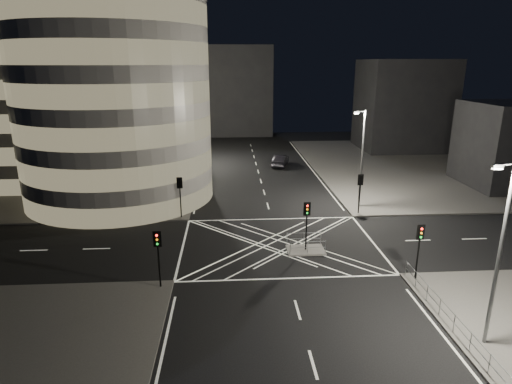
{
  "coord_description": "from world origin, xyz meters",
  "views": [
    {
      "loc": [
        -4.04,
        -32.87,
        14.57
      ],
      "look_at": [
        -1.58,
        5.31,
        3.0
      ],
      "focal_mm": 30.0,
      "sensor_mm": 36.0,
      "label": 1
    }
  ],
  "objects": [
    {
      "name": "traffic_signal_nr",
      "position": [
        8.8,
        -6.8,
        2.91
      ],
      "size": [
        0.55,
        0.22,
        4.0
      ],
      "color": "black",
      "rests_on": "sidewalk_near_right"
    },
    {
      "name": "traffic_signal_nl",
      "position": [
        -8.8,
        -6.8,
        2.91
      ],
      "size": [
        0.55,
        0.22,
        4.0
      ],
      "color": "black",
      "rests_on": "sidewalk_near_left"
    },
    {
      "name": "tree_b",
      "position": [
        -10.5,
        15.0,
        5.36
      ],
      "size": [
        5.2,
        5.2,
        8.2
      ],
      "color": "black",
      "rests_on": "sidewalk_far_left"
    },
    {
      "name": "traffic_signal_island",
      "position": [
        2.0,
        -1.5,
        2.91
      ],
      "size": [
        0.55,
        0.22,
        4.0
      ],
      "color": "black",
      "rests_on": "central_island"
    },
    {
      "name": "building_far_end",
      "position": [
        -4.0,
        58.0,
        9.0
      ],
      "size": [
        18.0,
        8.0,
        18.0
      ],
      "primitive_type": "cube",
      "color": "black",
      "rests_on": "ground"
    },
    {
      "name": "traffic_signal_fl",
      "position": [
        -8.8,
        6.8,
        2.91
      ],
      "size": [
        0.55,
        0.22,
        4.0
      ],
      "color": "black",
      "rests_on": "sidewalk_far_left"
    },
    {
      "name": "tree_d",
      "position": [
        -10.5,
        27.0,
        5.75
      ],
      "size": [
        5.57,
        5.57,
        8.81
      ],
      "color": "black",
      "rests_on": "sidewalk_far_left"
    },
    {
      "name": "tree_c",
      "position": [
        -10.5,
        21.0,
        4.26
      ],
      "size": [
        4.36,
        4.36,
        6.63
      ],
      "color": "black",
      "rests_on": "sidewalk_far_left"
    },
    {
      "name": "ground",
      "position": [
        0.0,
        0.0,
        0.0
      ],
      "size": [
        120.0,
        120.0,
        0.0
      ],
      "primitive_type": "plane",
      "color": "black",
      "rests_on": "ground"
    },
    {
      "name": "street_lamp_right_near",
      "position": [
        9.44,
        -14.0,
        5.54
      ],
      "size": [
        1.25,
        0.25,
        10.0
      ],
      "color": "slate",
      "rests_on": "sidewalk_near_right"
    },
    {
      "name": "sidewalk_far_left",
      "position": [
        -29.0,
        27.0,
        0.07
      ],
      "size": [
        42.0,
        42.0,
        0.15
      ],
      "primitive_type": "cube",
      "color": "#4B4947",
      "rests_on": "ground"
    },
    {
      "name": "street_lamp_left_near",
      "position": [
        -9.44,
        12.0,
        5.54
      ],
      "size": [
        1.25,
        0.25,
        10.0
      ],
      "color": "slate",
      "rests_on": "sidewalk_far_left"
    },
    {
      "name": "street_lamp_left_far",
      "position": [
        -9.44,
        30.0,
        5.54
      ],
      "size": [
        1.25,
        0.25,
        10.0
      ],
      "color": "slate",
      "rests_on": "sidewalk_far_left"
    },
    {
      "name": "building_right_far",
      "position": [
        26.0,
        40.0,
        7.65
      ],
      "size": [
        14.0,
        12.0,
        15.0
      ],
      "primitive_type": "cube",
      "color": "black",
      "rests_on": "sidewalk_far_right"
    },
    {
      "name": "office_block_rear",
      "position": [
        -22.0,
        42.0,
        11.15
      ],
      "size": [
        24.0,
        16.0,
        22.0
      ],
      "primitive_type": "cube",
      "color": "gray",
      "rests_on": "sidewalk_far_left"
    },
    {
      "name": "railing_near_right",
      "position": [
        8.3,
        -12.15,
        0.7
      ],
      "size": [
        0.06,
        11.7,
        1.1
      ],
      "primitive_type": "cube",
      "color": "slate",
      "rests_on": "sidewalk_near_right"
    },
    {
      "name": "railing_island_south",
      "position": [
        2.0,
        -2.4,
        0.7
      ],
      "size": [
        2.8,
        0.06,
        1.1
      ],
      "primitive_type": "cube",
      "color": "slate",
      "rests_on": "central_island"
    },
    {
      "name": "sedan",
      "position": [
        3.47,
        28.17,
        0.85
      ],
      "size": [
        3.17,
        5.48,
        1.71
      ],
      "primitive_type": "imported",
      "rotation": [
        0.0,
        0.0,
        2.86
      ],
      "color": "black",
      "rests_on": "ground"
    },
    {
      "name": "street_lamp_right_far",
      "position": [
        9.44,
        9.0,
        5.54
      ],
      "size": [
        1.25,
        0.25,
        10.0
      ],
      "color": "slate",
      "rests_on": "sidewalk_far_right"
    },
    {
      "name": "building_right_near",
      "position": [
        30.0,
        16.0,
        5.15
      ],
      "size": [
        10.0,
        10.0,
        10.0
      ],
      "primitive_type": "cube",
      "color": "black",
      "rests_on": "sidewalk_far_right"
    },
    {
      "name": "sidewalk_far_right",
      "position": [
        29.0,
        27.0,
        0.07
      ],
      "size": [
        42.0,
        42.0,
        0.15
      ],
      "primitive_type": "cube",
      "color": "#4B4947",
      "rests_on": "ground"
    },
    {
      "name": "traffic_signal_fr",
      "position": [
        8.8,
        6.8,
        2.91
      ],
      "size": [
        0.55,
        0.22,
        4.0
      ],
      "color": "black",
      "rests_on": "sidewalk_far_right"
    },
    {
      "name": "tree_a",
      "position": [
        -10.5,
        9.0,
        4.15
      ],
      "size": [
        4.24,
        4.24,
        6.45
      ],
      "color": "black",
      "rests_on": "sidewalk_far_left"
    },
    {
      "name": "office_tower_curved",
      "position": [
        -20.74,
        18.74,
        12.65
      ],
      "size": [
        30.0,
        29.0,
        27.2
      ],
      "color": "gray",
      "rests_on": "sidewalk_far_left"
    },
    {
      "name": "tree_e",
      "position": [
        -10.5,
        33.0,
        4.31
      ],
      "size": [
        4.54,
        4.54,
        6.78
      ],
      "color": "black",
      "rests_on": "sidewalk_far_left"
    },
    {
      "name": "railing_island_north",
      "position": [
        2.0,
        -0.6,
        0.7
      ],
      "size": [
        2.8,
        0.06,
        1.1
      ],
      "primitive_type": "cube",
      "color": "slate",
      "rests_on": "central_island"
    },
    {
      "name": "central_island",
      "position": [
        2.0,
        -1.5,
        0.07
      ],
      "size": [
        3.0,
        2.0,
        0.15
      ],
      "primitive_type": "cube",
      "color": "slate",
      "rests_on": "ground"
    }
  ]
}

